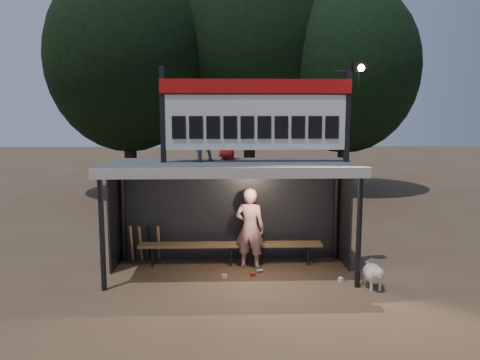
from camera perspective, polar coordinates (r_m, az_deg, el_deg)
name	(u,v)px	position (r m, az deg, el deg)	size (l,w,h in m)	color
ground	(231,273)	(9.95, -1.09, -11.23)	(80.00, 80.00, 0.00)	#4F3927
player	(250,228)	(10.05, 1.22, -5.87)	(0.63, 0.42, 1.74)	white
child_a	(199,132)	(9.60, -5.01, 5.81)	(0.58, 0.45, 1.19)	slate
child_b	(227,137)	(9.99, -1.55, 5.23)	(0.47, 0.30, 0.95)	#B11F1B
dugout_shelter	(231,184)	(9.75, -1.14, -0.45)	(5.10, 2.08, 2.32)	#404042
scoreboard_assembly	(259,112)	(9.42, 2.28, 8.28)	(4.10, 0.27, 1.99)	black
bench	(231,245)	(10.34, -1.15, -7.96)	(4.00, 0.35, 0.48)	olive
tree_left	(128,59)	(19.91, -13.55, 14.16)	(6.46, 6.46, 9.27)	black
tree_mid	(250,48)	(21.13, 1.19, 15.78)	(7.22, 7.22, 10.36)	#2F2015
tree_right	(346,69)	(20.64, 12.80, 13.05)	(6.08, 6.08, 8.72)	#301D15
dog	(374,274)	(9.39, 15.98, -10.93)	(0.36, 0.81, 0.49)	beige
bats	(145,243)	(10.75, -11.50, -7.53)	(0.68, 0.36, 0.84)	#A87E4E
litter	(258,274)	(9.78, 2.17, -11.33)	(2.66, 0.98, 0.08)	#A52A1C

